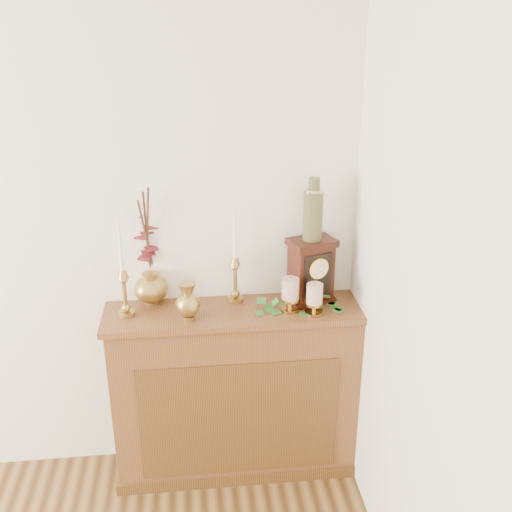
{
  "coord_description": "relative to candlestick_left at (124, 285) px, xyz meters",
  "views": [
    {
      "loc": [
        1.22,
        -0.42,
        2.25
      ],
      "look_at": [
        1.5,
        2.05,
        1.22
      ],
      "focal_mm": 42.0,
      "sensor_mm": 36.0,
      "label": 1
    }
  ],
  "objects": [
    {
      "name": "candlestick_left",
      "position": [
        0.0,
        0.0,
        0.0
      ],
      "size": [
        0.08,
        0.08,
        0.47
      ],
      "rotation": [
        0.0,
        0.0,
        0.38
      ],
      "color": "tan",
      "rests_on": "console_shelf"
    },
    {
      "name": "ceramic_vase",
      "position": [
        0.88,
        0.06,
        0.3
      ],
      "size": [
        0.09,
        0.09,
        0.3
      ],
      "rotation": [
        0.0,
        0.0,
        0.33
      ],
      "color": "#193223",
      "rests_on": "mantel_clock"
    },
    {
      "name": "console_shelf",
      "position": [
        0.5,
        0.0,
        -0.65
      ],
      "size": [
        1.24,
        0.34,
        0.93
      ],
      "color": "brown",
      "rests_on": "ground"
    },
    {
      "name": "pillar_candle_left",
      "position": [
        0.76,
        -0.04,
        -0.06
      ],
      "size": [
        0.09,
        0.09,
        0.18
      ],
      "rotation": [
        0.0,
        0.0,
        -0.12
      ],
      "color": "#B68840",
      "rests_on": "console_shelf"
    },
    {
      "name": "candlestick_center",
      "position": [
        0.52,
        0.09,
        -0.0
      ],
      "size": [
        0.08,
        0.08,
        0.46
      ],
      "rotation": [
        0.0,
        0.0,
        -0.01
      ],
      "color": "tan",
      "rests_on": "console_shelf"
    },
    {
      "name": "ivy_garland",
      "position": [
        0.76,
        -0.02,
        -0.14
      ],
      "size": [
        0.46,
        0.18,
        0.08
      ],
      "rotation": [
        0.0,
        0.0,
        0.15
      ],
      "color": "#2C6827",
      "rests_on": "console_shelf"
    },
    {
      "name": "ginger_jar",
      "position": [
        0.11,
        0.16,
        0.11
      ],
      "size": [
        0.24,
        0.26,
        0.59
      ],
      "rotation": [
        0.0,
        0.0,
        -0.12
      ],
      "color": "tan",
      "rests_on": "console_shelf"
    },
    {
      "name": "mantel_clock",
      "position": [
        0.88,
        0.06,
        0.0
      ],
      "size": [
        0.25,
        0.21,
        0.32
      ],
      "rotation": [
        0.0,
        0.0,
        0.33
      ],
      "color": "#35120A",
      "rests_on": "console_shelf"
    },
    {
      "name": "pillar_candle_right",
      "position": [
        0.87,
        -0.08,
        -0.07
      ],
      "size": [
        0.08,
        0.08,
        0.16
      ],
      "rotation": [
        0.0,
        0.0,
        0.4
      ],
      "color": "#B68840",
      "rests_on": "console_shelf"
    },
    {
      "name": "bud_vase",
      "position": [
        0.29,
        -0.07,
        -0.06
      ],
      "size": [
        0.11,
        0.11,
        0.18
      ],
      "rotation": [
        0.0,
        0.0,
        0.24
      ],
      "color": "tan",
      "rests_on": "console_shelf"
    }
  ]
}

